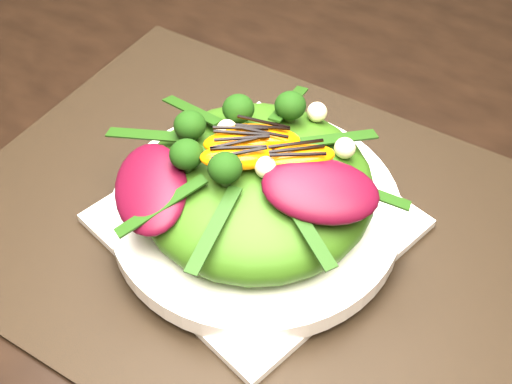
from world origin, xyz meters
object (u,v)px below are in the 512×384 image
Objects in this scene: salad_bowl at (256,211)px; lettuce_mound at (256,186)px; placemat at (256,225)px; plate_base at (256,221)px; dining_table at (145,108)px; orange_segment at (283,131)px.

lettuce_mound is (-0.00, 0.00, 0.03)m from salad_bowl.
plate_base is (0.00, 0.00, 0.01)m from placemat.
dining_table is 0.25m from orange_segment.
lettuce_mound is at bearing 180.00° from salad_bowl.
lettuce_mound is (-0.00, 0.00, 0.05)m from placemat.
lettuce_mound is at bearing -22.82° from dining_table.
dining_table reaches higher than lettuce_mound.
dining_table is at bearing 157.18° from lettuce_mound.
salad_bowl is 0.08m from orange_segment.
lettuce_mound is 3.26× the size of orange_segment.
dining_table is 7.93× the size of lettuce_mound.
orange_segment is at bearing 81.51° from lettuce_mound.
salad_bowl is at bearing 0.00° from lettuce_mound.
salad_bowl reaches higher than plate_base.
plate_base is at bearing -22.82° from dining_table.
plate_base is 0.05m from lettuce_mound.
placemat is 2.36× the size of plate_base.
orange_segment is (0.00, 0.03, 0.09)m from plate_base.
orange_segment reaches higher than plate_base.
salad_bowl is (0.00, 0.00, 0.01)m from plate_base.
salad_bowl is at bearing -22.82° from dining_table.
salad_bowl is (0.21, -0.09, 0.04)m from dining_table.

